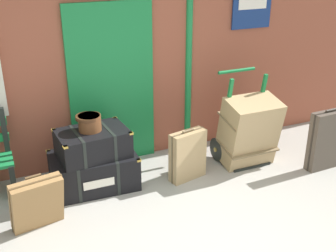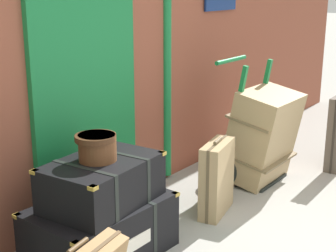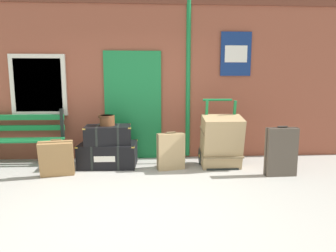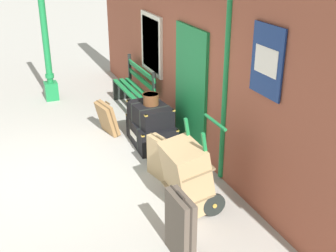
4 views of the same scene
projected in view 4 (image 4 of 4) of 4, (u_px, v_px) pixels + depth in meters
The scene contains 12 objects.
ground_plane at pixel (47, 178), 6.59m from camera, with size 60.00×60.00×0.00m, color #A3A099.
brick_facade at pixel (203, 58), 6.88m from camera, with size 10.40×0.35×3.20m.
lamp_post at pixel (47, 49), 9.34m from camera, with size 0.28×0.28×3.03m.
platform_bench at pixel (135, 90), 9.03m from camera, with size 1.60×0.43×1.01m.
steamer_trunk_base at pixel (151, 133), 7.62m from camera, with size 1.04×0.69×0.43m.
steamer_trunk_middle at pixel (150, 114), 7.45m from camera, with size 0.85×0.61×0.33m.
round_hatbox at pixel (151, 98), 7.37m from camera, with size 0.29×0.28×0.19m.
porters_trolley at pixel (198, 187), 5.86m from camera, with size 0.71×0.56×1.20m.
large_brown_trunk at pixel (187, 176), 5.72m from camera, with size 0.70×0.60×0.95m.
suitcase_olive at pixel (180, 227), 4.85m from camera, with size 0.51×0.18×0.83m.
suitcase_charcoal at pixel (160, 158), 6.53m from camera, with size 0.50×0.27×0.67m.
suitcase_oxblood at pixel (107, 118), 7.99m from camera, with size 0.56×0.37×0.61m.
Camera 4 is at (5.99, -0.50, 3.37)m, focal length 46.58 mm.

